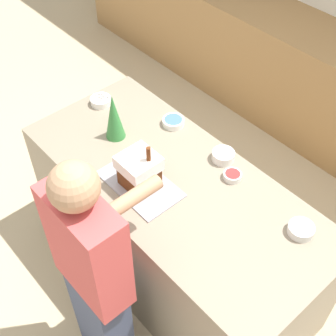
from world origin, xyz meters
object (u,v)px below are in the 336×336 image
at_px(candy_bowl_beside_tree, 101,101).
at_px(candy_bowl_far_left, 301,229).
at_px(candy_bowl_center_rear, 223,155).
at_px(decorative_tree, 114,117).
at_px(baking_tray, 140,184).
at_px(candy_bowl_near_tray_left, 232,176).
at_px(person, 95,277).
at_px(candy_bowl_behind_tray, 173,122).
at_px(gingerbread_house, 139,170).

bearing_deg(candy_bowl_beside_tree, candy_bowl_far_left, 5.51).
distance_m(candy_bowl_beside_tree, candy_bowl_center_rear, 0.89).
distance_m(decorative_tree, candy_bowl_center_rear, 0.66).
relative_size(baking_tray, candy_bowl_near_tray_left, 4.53).
bearing_deg(person, decorative_tree, 136.15).
xyz_separation_m(baking_tray, candy_bowl_far_left, (0.77, 0.39, 0.02)).
bearing_deg(baking_tray, candy_bowl_center_rear, 70.85).
relative_size(candy_bowl_near_tray_left, candy_bowl_far_left, 0.78).
height_order(baking_tray, decorative_tree, decorative_tree).
xyz_separation_m(baking_tray, person, (0.26, -0.49, -0.08)).
relative_size(decorative_tree, candy_bowl_near_tray_left, 2.92).
distance_m(baking_tray, candy_bowl_near_tray_left, 0.50).
bearing_deg(baking_tray, person, -62.22).
bearing_deg(baking_tray, candy_bowl_near_tray_left, 53.75).
height_order(baking_tray, candy_bowl_behind_tray, candy_bowl_behind_tray).
distance_m(candy_bowl_behind_tray, candy_bowl_near_tray_left, 0.55).
bearing_deg(candy_bowl_beside_tree, candy_bowl_center_rear, 14.44).
xyz_separation_m(decorative_tree, candy_bowl_far_left, (1.16, 0.25, -0.12)).
height_order(candy_bowl_near_tray_left, person, person).
xyz_separation_m(candy_bowl_beside_tree, candy_bowl_center_rear, (0.86, 0.22, 0.01)).
height_order(candy_bowl_far_left, person, person).
distance_m(baking_tray, candy_bowl_behind_tray, 0.52).
bearing_deg(candy_bowl_center_rear, candy_bowl_behind_tray, -178.70).
height_order(candy_bowl_behind_tray, candy_bowl_far_left, candy_bowl_far_left).
distance_m(candy_bowl_behind_tray, candy_bowl_center_rear, 0.41).
distance_m(baking_tray, candy_bowl_far_left, 0.86).
bearing_deg(person, candy_bowl_near_tray_left, 87.59).
bearing_deg(candy_bowl_behind_tray, candy_bowl_far_left, -4.04).
bearing_deg(candy_bowl_near_tray_left, candy_bowl_center_rear, 153.65).
bearing_deg(candy_bowl_center_rear, person, -84.33).
bearing_deg(candy_bowl_beside_tree, baking_tray, -19.58).
distance_m(decorative_tree, candy_bowl_near_tray_left, 0.75).
relative_size(candy_bowl_behind_tray, candy_bowl_far_left, 1.04).
xyz_separation_m(baking_tray, candy_bowl_beside_tree, (-0.70, 0.25, 0.02)).
xyz_separation_m(candy_bowl_behind_tray, candy_bowl_center_rear, (0.41, 0.01, 0.01)).
xyz_separation_m(candy_bowl_center_rear, person, (0.10, -0.96, -0.11)).
bearing_deg(decorative_tree, gingerbread_house, -19.03).
bearing_deg(candy_bowl_behind_tray, candy_bowl_beside_tree, -154.86).
bearing_deg(candy_bowl_far_left, baking_tray, -153.01).
bearing_deg(person, gingerbread_house, 117.73).
bearing_deg(candy_bowl_beside_tree, person, -37.70).
height_order(candy_bowl_center_rear, candy_bowl_far_left, candy_bowl_center_rear).
bearing_deg(candy_bowl_near_tray_left, gingerbread_house, -126.23).
bearing_deg(candy_bowl_center_rear, decorative_tree, -149.12).
bearing_deg(candy_bowl_near_tray_left, baking_tray, -126.25).
bearing_deg(decorative_tree, candy_bowl_near_tray_left, 21.18).
bearing_deg(decorative_tree, person, -43.85).
bearing_deg(candy_bowl_far_left, decorative_tree, -167.69).
xyz_separation_m(candy_bowl_behind_tray, candy_bowl_far_left, (1.01, -0.07, 0.00)).
distance_m(candy_bowl_behind_tray, candy_bowl_beside_tree, 0.50).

